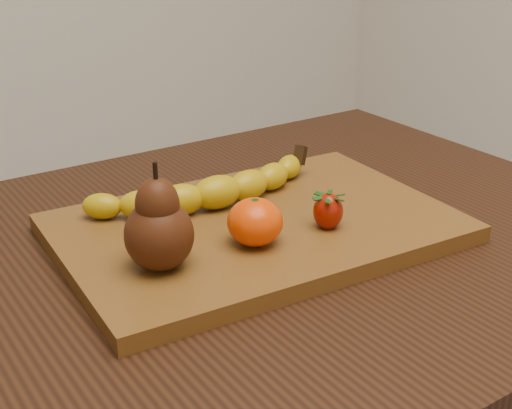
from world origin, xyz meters
TOP-DOWN VIEW (x-y plane):
  - table at (0.00, 0.00)m, footprint 1.00×0.70m
  - cutting_board at (0.04, 0.00)m, footprint 0.47×0.33m
  - banana at (0.02, 0.06)m, footprint 0.26×0.08m
  - pear at (-0.11, -0.03)m, footprint 0.07×0.07m
  - mandarin at (0.00, -0.05)m, footprint 0.08×0.08m
  - strawberry at (0.10, -0.06)m, footprint 0.04×0.04m

SIDE VIEW (x-z plane):
  - table at x=0.00m, z-range 0.28..1.04m
  - cutting_board at x=0.04m, z-range 0.76..0.78m
  - banana at x=0.02m, z-range 0.78..0.82m
  - strawberry at x=0.10m, z-range 0.78..0.82m
  - mandarin at x=0.00m, z-range 0.78..0.83m
  - pear at x=-0.11m, z-range 0.78..0.89m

